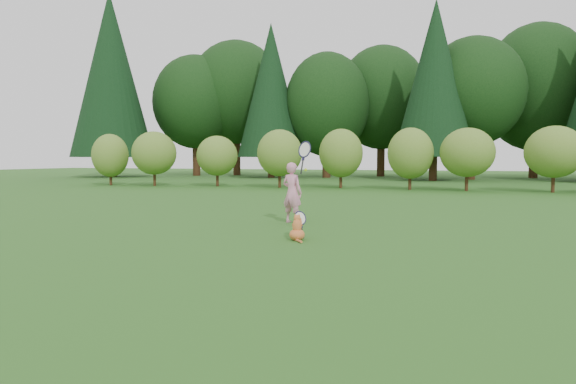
% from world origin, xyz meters
% --- Properties ---
extents(ground, '(100.00, 100.00, 0.00)m').
position_xyz_m(ground, '(0.00, 0.00, 0.00)').
color(ground, '#205117').
rests_on(ground, ground).
extents(shrub_row, '(28.00, 3.00, 2.80)m').
position_xyz_m(shrub_row, '(0.00, 13.00, 1.40)').
color(shrub_row, '#5B7C26').
rests_on(shrub_row, ground).
extents(woodland_backdrop, '(48.00, 10.00, 15.00)m').
position_xyz_m(woodland_backdrop, '(0.00, 23.00, 7.50)').
color(woodland_backdrop, black).
rests_on(woodland_backdrop, ground).
extents(child, '(0.79, 0.55, 1.96)m').
position_xyz_m(child, '(0.18, 1.19, 0.69)').
color(child, pink).
rests_on(child, ground).
extents(cat, '(0.38, 0.69, 0.60)m').
position_xyz_m(cat, '(0.91, -0.86, 0.23)').
color(cat, orange).
rests_on(cat, ground).
extents(tennis_ball, '(0.07, 0.07, 0.07)m').
position_xyz_m(tennis_ball, '(0.50, 1.08, 1.16)').
color(tennis_ball, '#A3DE1A').
rests_on(tennis_ball, ground).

